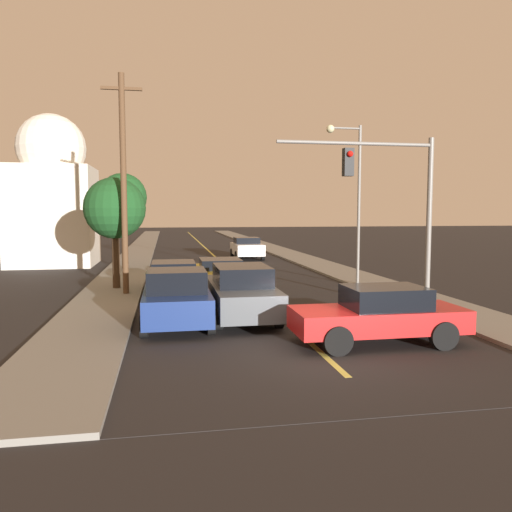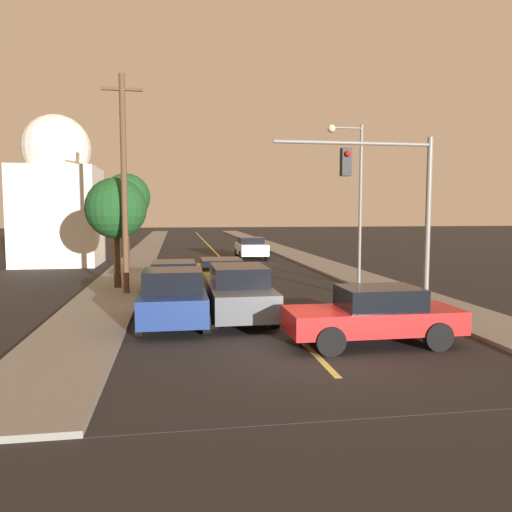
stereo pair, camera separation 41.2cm
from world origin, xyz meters
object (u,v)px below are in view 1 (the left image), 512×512
(car_outer_lane_second, at_px, (174,277))
(traffic_signal_mast, at_px, (394,192))
(car_near_lane_front, at_px, (241,292))
(utility_pole_left, at_px, (124,181))
(streetlamp_right, at_px, (352,183))
(car_far_oncoming, at_px, (247,248))
(car_near_lane_second, at_px, (220,273))
(tree_left_near, at_px, (115,209))
(tree_left_far, at_px, (123,197))
(car_crossing_right, at_px, (380,314))
(domed_building_left, at_px, (53,194))
(car_outer_lane_front, at_px, (177,299))

(car_outer_lane_second, bearing_deg, traffic_signal_mast, -35.83)
(car_near_lane_front, height_order, utility_pole_left, utility_pole_left)
(traffic_signal_mast, xyz_separation_m, streetlamp_right, (0.89, 6.16, 0.62))
(car_far_oncoming, bearing_deg, car_near_lane_second, 75.90)
(car_far_oncoming, distance_m, streetlamp_right, 14.77)
(car_near_lane_front, bearing_deg, tree_left_near, 124.16)
(tree_left_far, bearing_deg, car_near_lane_second, -59.14)
(car_outer_lane_second, bearing_deg, streetlamp_right, 6.78)
(car_outer_lane_second, distance_m, streetlamp_right, 9.06)
(car_outer_lane_second, bearing_deg, tree_left_near, 147.53)
(car_near_lane_second, distance_m, utility_pole_left, 5.77)
(streetlamp_right, bearing_deg, utility_pole_left, -174.15)
(car_near_lane_second, bearing_deg, traffic_signal_mast, -51.61)
(car_far_oncoming, relative_size, car_crossing_right, 0.90)
(car_near_lane_front, xyz_separation_m, car_outer_lane_second, (-2.07, 5.10, -0.12))
(tree_left_far, bearing_deg, traffic_signal_mast, -55.61)
(car_outer_lane_second, bearing_deg, utility_pole_left, -178.11)
(car_crossing_right, xyz_separation_m, domed_building_left, (-12.49, 21.91, 3.76))
(car_crossing_right, xyz_separation_m, tree_left_far, (-7.87, 18.17, 3.49))
(car_near_lane_front, height_order, tree_left_near, tree_left_near)
(car_near_lane_front, xyz_separation_m, car_far_oncoming, (3.44, 20.07, -0.04))
(streetlamp_right, bearing_deg, car_near_lane_front, -134.74)
(utility_pole_left, relative_size, tree_left_far, 1.58)
(traffic_signal_mast, relative_size, tree_left_near, 1.21)
(car_near_lane_second, xyz_separation_m, car_crossing_right, (3.07, -10.13, 0.06))
(car_far_oncoming, bearing_deg, streetlamp_right, 100.40)
(car_near_lane_second, relative_size, streetlamp_right, 0.62)
(car_far_oncoming, bearing_deg, car_outer_lane_second, 69.78)
(car_near_lane_second, relative_size, utility_pole_left, 0.51)
(car_near_lane_second, xyz_separation_m, domed_building_left, (-9.42, 11.78, 3.83))
(domed_building_left, bearing_deg, car_near_lane_second, -51.34)
(car_near_lane_front, height_order, traffic_signal_mast, traffic_signal_mast)
(car_far_oncoming, bearing_deg, car_outer_lane_front, 75.24)
(streetlamp_right, distance_m, tree_left_near, 10.61)
(car_outer_lane_front, distance_m, domed_building_left, 20.72)
(car_far_oncoming, bearing_deg, car_near_lane_front, 80.27)
(tree_left_far, bearing_deg, streetlamp_right, -37.66)
(streetlamp_right, bearing_deg, tree_left_far, 142.34)
(traffic_signal_mast, height_order, tree_left_near, traffic_signal_mast)
(car_outer_lane_second, relative_size, tree_left_far, 0.84)
(car_near_lane_front, bearing_deg, car_outer_lane_front, -157.51)
(car_far_oncoming, distance_m, car_crossing_right, 23.83)
(domed_building_left, bearing_deg, traffic_signal_mast, -51.44)
(car_outer_lane_second, distance_m, domed_building_left, 15.45)
(streetlamp_right, xyz_separation_m, tree_left_far, (-10.82, 8.35, -0.45))
(car_outer_lane_front, relative_size, domed_building_left, 0.40)
(car_far_oncoming, xyz_separation_m, tree_left_near, (-7.96, -13.41, 2.74))
(car_near_lane_second, height_order, tree_left_near, tree_left_near)
(tree_left_far, relative_size, domed_building_left, 0.58)
(traffic_signal_mast, bearing_deg, car_outer_lane_second, 144.17)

